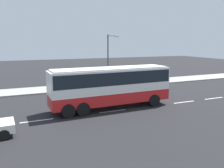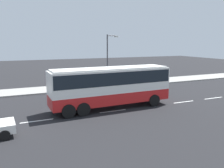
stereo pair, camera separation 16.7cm
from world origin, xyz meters
name	(u,v)px [view 1 (the left image)]	position (x,y,z in m)	size (l,w,h in m)	color
ground_plane	(95,107)	(0.00, 0.00, 0.00)	(120.00, 120.00, 0.00)	black
sidewalk_curb	(72,88)	(0.00, 9.16, 0.07)	(80.00, 4.00, 0.15)	gray
lane_centreline	(121,110)	(1.69, -1.92, 0.00)	(39.91, 0.16, 0.01)	white
coach_bus	(111,83)	(1.21, -0.92, 2.23)	(10.83, 2.87, 3.62)	red
pedestrian_near_curb	(106,78)	(4.67, 8.94, 1.13)	(0.32, 0.32, 1.70)	black
street_lamp	(109,57)	(4.53, 7.58, 3.92)	(1.53, 0.24, 6.58)	#47474C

